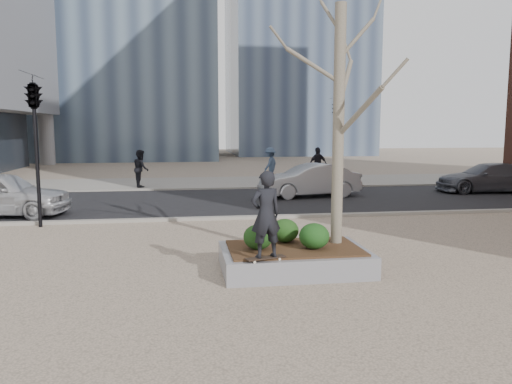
{
  "coord_description": "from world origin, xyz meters",
  "views": [
    {
      "loc": [
        -1.28,
        -9.9,
        2.95
      ],
      "look_at": [
        0.5,
        2.0,
        1.4
      ],
      "focal_mm": 35.0,
      "sensor_mm": 36.0,
      "label": 1
    }
  ],
  "objects": [
    {
      "name": "sycamore_tree",
      "position": [
        2.0,
        0.3,
        3.79
      ],
      "size": [
        2.8,
        2.8,
        6.6
      ],
      "primitive_type": null,
      "color": "gray",
      "rests_on": "planter_mulch"
    },
    {
      "name": "car_third",
      "position": [
        12.59,
        11.03,
        0.68
      ],
      "size": [
        4.76,
        2.37,
        1.33
      ],
      "primitive_type": "imported",
      "rotation": [
        0.0,
        0.0,
        4.6
      ],
      "color": "#52555E",
      "rests_on": "street"
    },
    {
      "name": "skateboard",
      "position": [
        0.26,
        -0.84,
        0.49
      ],
      "size": [
        0.81,
        0.4,
        0.08
      ],
      "primitive_type": null,
      "rotation": [
        0.0,
        0.0,
        0.27
      ],
      "color": "black",
      "rests_on": "planter"
    },
    {
      "name": "pedestrian_c",
      "position": [
        6.07,
        16.42,
        0.97
      ],
      "size": [
        1.19,
        0.74,
        1.89
      ],
      "primitive_type": "imported",
      "rotation": [
        0.0,
        0.0,
        3.41
      ],
      "color": "black",
      "rests_on": "far_sidewalk"
    },
    {
      "name": "street",
      "position": [
        0.0,
        10.0,
        0.01
      ],
      "size": [
        60.0,
        8.0,
        0.02
      ],
      "primitive_type": "cube",
      "color": "black",
      "rests_on": "ground"
    },
    {
      "name": "pedestrian_a",
      "position": [
        -3.28,
        15.39,
        0.95
      ],
      "size": [
        0.86,
        1.02,
        1.86
      ],
      "primitive_type": "imported",
      "rotation": [
        0.0,
        0.0,
        1.76
      ],
      "color": "black",
      "rests_on": "far_sidewalk"
    },
    {
      "name": "shrub_middle",
      "position": [
        0.91,
        0.49,
        0.74
      ],
      "size": [
        0.6,
        0.6,
        0.51
      ],
      "primitive_type": "ellipsoid",
      "color": "#163C13",
      "rests_on": "planter_mulch"
    },
    {
      "name": "car_silver",
      "position": [
        4.13,
        10.75,
        0.72
      ],
      "size": [
        4.44,
        2.07,
        1.41
      ],
      "primitive_type": "imported",
      "rotation": [
        0.0,
        0.0,
        4.85
      ],
      "color": "#A5A8AE",
      "rests_on": "street"
    },
    {
      "name": "far_sidewalk",
      "position": [
        0.0,
        17.0,
        0.01
      ],
      "size": [
        60.0,
        6.0,
        0.02
      ],
      "primitive_type": "cube",
      "color": "gray",
      "rests_on": "ground"
    },
    {
      "name": "planter",
      "position": [
        1.0,
        0.0,
        0.23
      ],
      "size": [
        3.0,
        2.0,
        0.45
      ],
      "primitive_type": "cube",
      "color": "gray",
      "rests_on": "ground"
    },
    {
      "name": "skateboarder",
      "position": [
        0.26,
        -0.84,
        1.34
      ],
      "size": [
        0.67,
        0.51,
        1.64
      ],
      "primitive_type": "imported",
      "rotation": [
        0.0,
        0.0,
        3.37
      ],
      "color": "black",
      "rests_on": "skateboard"
    },
    {
      "name": "ground",
      "position": [
        0.0,
        0.0,
        0.0
      ],
      "size": [
        120.0,
        120.0,
        0.0
      ],
      "primitive_type": "plane",
      "color": "tan",
      "rests_on": "ground"
    },
    {
      "name": "planter_mulch",
      "position": [
        1.0,
        0.0,
        0.47
      ],
      "size": [
        2.7,
        1.7,
        0.04
      ],
      "primitive_type": "cube",
      "color": "#382314",
      "rests_on": "planter"
    },
    {
      "name": "traffic_light_far",
      "position": [
        6.5,
        14.6,
        2.25
      ],
      "size": [
        0.6,
        2.48,
        4.5
      ],
      "primitive_type": null,
      "color": "black",
      "rests_on": "ground"
    },
    {
      "name": "pedestrian_b",
      "position": [
        3.5,
        16.76,
        0.96
      ],
      "size": [
        1.26,
        1.4,
        1.88
      ],
      "primitive_type": "imported",
      "rotation": [
        0.0,
        0.0,
        4.12
      ],
      "color": "#374963",
      "rests_on": "far_sidewalk"
    },
    {
      "name": "police_car",
      "position": [
        -7.26,
        7.61,
        0.78
      ],
      "size": [
        4.67,
        2.48,
        1.51
      ],
      "primitive_type": "imported",
      "rotation": [
        0.0,
        0.0,
        1.41
      ],
      "color": "#B8B9BC",
      "rests_on": "street"
    },
    {
      "name": "shrub_right",
      "position": [
        1.37,
        -0.2,
        0.75
      ],
      "size": [
        0.62,
        0.62,
        0.53
      ],
      "primitive_type": "ellipsoid",
      "color": "#164014",
      "rests_on": "planter_mulch"
    },
    {
      "name": "traffic_light_near",
      "position": [
        -5.5,
        5.6,
        2.25
      ],
      "size": [
        0.6,
        2.48,
        4.5
      ],
      "primitive_type": null,
      "color": "black",
      "rests_on": "ground"
    },
    {
      "name": "shrub_left",
      "position": [
        0.23,
        -0.08,
        0.75
      ],
      "size": [
        0.6,
        0.6,
        0.51
      ],
      "primitive_type": "ellipsoid",
      "color": "#153611",
      "rests_on": "planter_mulch"
    }
  ]
}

